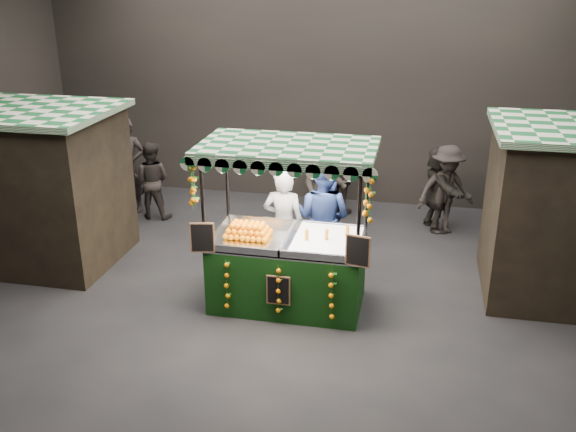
# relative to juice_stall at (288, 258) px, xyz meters

# --- Properties ---
(ground) EXTENTS (12.00, 12.00, 0.00)m
(ground) POSITION_rel_juice_stall_xyz_m (-0.14, -0.25, -0.76)
(ground) COLOR black
(ground) RESTS_ON ground
(market_hall) EXTENTS (12.10, 10.10, 5.05)m
(market_hall) POSITION_rel_juice_stall_xyz_m (-0.14, -0.25, 2.62)
(market_hall) COLOR black
(market_hall) RESTS_ON ground
(neighbour_stall_left) EXTENTS (3.00, 2.20, 2.60)m
(neighbour_stall_left) POSITION_rel_juice_stall_xyz_m (-4.54, 0.75, 0.55)
(neighbour_stall_left) COLOR black
(neighbour_stall_left) RESTS_ON ground
(juice_stall) EXTENTS (2.52, 1.48, 2.44)m
(juice_stall) POSITION_rel_juice_stall_xyz_m (0.00, 0.00, 0.00)
(juice_stall) COLOR black
(juice_stall) RESTS_ON ground
(vendor_grey) EXTENTS (0.66, 0.43, 1.79)m
(vendor_grey) POSITION_rel_juice_stall_xyz_m (-0.26, 0.91, 0.14)
(vendor_grey) COLOR #929298
(vendor_grey) RESTS_ON ground
(vendor_blue) EXTENTS (1.12, 0.98, 1.93)m
(vendor_blue) POSITION_rel_juice_stall_xyz_m (0.33, 1.16, 0.20)
(vendor_blue) COLOR navy
(vendor_blue) RESTS_ON ground
(shopper_0) EXTENTS (0.76, 0.56, 1.93)m
(shopper_0) POSITION_rel_juice_stall_xyz_m (-3.94, 3.17, 0.21)
(shopper_0) COLOR black
(shopper_0) RESTS_ON ground
(shopper_1) EXTENTS (0.98, 0.82, 1.81)m
(shopper_1) POSITION_rel_juice_stall_xyz_m (0.09, 2.85, 0.15)
(shopper_1) COLOR #282420
(shopper_1) RESTS_ON ground
(shopper_2) EXTENTS (1.01, 0.82, 1.61)m
(shopper_2) POSITION_rel_juice_stall_xyz_m (0.28, 3.88, 0.04)
(shopper_2) COLOR black
(shopper_2) RESTS_ON ground
(shopper_3) EXTENTS (1.25, 1.02, 1.69)m
(shopper_3) POSITION_rel_juice_stall_xyz_m (2.28, 3.31, 0.09)
(shopper_3) COLOR black
(shopper_3) RESTS_ON ground
(shopper_4) EXTENTS (0.97, 0.85, 1.68)m
(shopper_4) POSITION_rel_juice_stall_xyz_m (-4.50, 2.33, 0.08)
(shopper_4) COLOR #2B2523
(shopper_4) RESTS_ON ground
(shopper_5) EXTENTS (0.95, 1.61, 1.65)m
(shopper_5) POSITION_rel_juice_stall_xyz_m (2.15, 3.48, 0.07)
(shopper_5) COLOR black
(shopper_5) RESTS_ON ground
(shopper_6) EXTENTS (0.38, 0.57, 1.52)m
(shopper_6) POSITION_rel_juice_stall_xyz_m (-0.18, 4.35, 0.00)
(shopper_6) COLOR black
(shopper_6) RESTS_ON ground
(shopper_7) EXTENTS (0.76, 0.59, 1.54)m
(shopper_7) POSITION_rel_juice_stall_xyz_m (-3.36, 2.94, 0.01)
(shopper_7) COLOR black
(shopper_7) RESTS_ON ground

